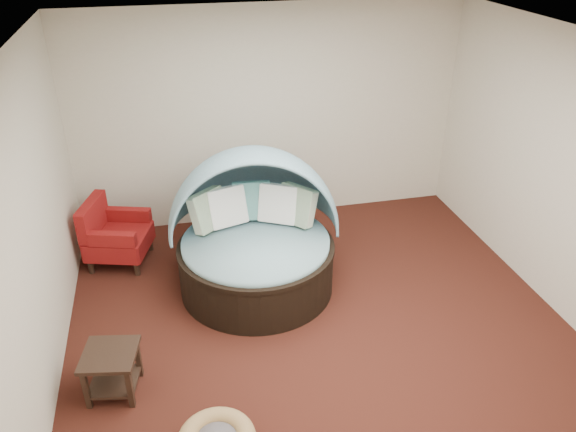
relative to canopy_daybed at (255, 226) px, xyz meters
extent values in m
plane|color=#421A13|center=(0.49, -0.95, -0.73)|extent=(5.00, 5.00, 0.00)
plane|color=beige|center=(0.49, 1.55, 0.67)|extent=(5.00, 0.00, 5.00)
plane|color=beige|center=(0.49, -3.45, 0.67)|extent=(5.00, 0.00, 5.00)
plane|color=beige|center=(-2.01, -0.95, 0.67)|extent=(0.00, 5.00, 5.00)
plane|color=beige|center=(2.99, -0.95, 0.67)|extent=(0.00, 5.00, 5.00)
plane|color=white|center=(0.49, -0.95, 2.07)|extent=(5.00, 5.00, 0.00)
cylinder|color=black|center=(-0.01, -0.10, -0.47)|extent=(1.85, 1.85, 0.52)
cylinder|color=black|center=(-0.01, -0.10, -0.19)|extent=(1.87, 1.87, 0.05)
cylinder|color=#90C2CA|center=(-0.01, -0.10, -0.15)|extent=(1.75, 1.75, 0.11)
cube|color=#3B7150|center=(-0.47, 0.24, 0.13)|extent=(0.49, 0.46, 0.45)
cube|color=white|center=(-0.26, 0.28, 0.13)|extent=(0.48, 0.36, 0.45)
cube|color=#5A9D9A|center=(0.04, 0.36, 0.13)|extent=(0.45, 0.29, 0.45)
cube|color=white|center=(0.31, 0.22, 0.13)|extent=(0.50, 0.42, 0.45)
cube|color=#3B7150|center=(0.51, 0.14, 0.13)|extent=(0.46, 0.49, 0.45)
cylinder|color=black|center=(-1.85, 0.61, -0.64)|extent=(0.08, 0.08, 0.16)
cylinder|color=black|center=(-1.69, 1.13, -0.64)|extent=(0.08, 0.08, 0.16)
cylinder|color=black|center=(-1.32, 0.45, -0.64)|extent=(0.08, 0.08, 0.16)
cylinder|color=black|center=(-1.16, 0.97, -0.64)|extent=(0.08, 0.08, 0.16)
cube|color=maroon|center=(-1.51, 0.79, -0.44)|extent=(0.85, 0.85, 0.24)
cube|color=maroon|center=(-1.77, 0.87, -0.13)|extent=(0.32, 0.69, 0.40)
cube|color=maroon|center=(-1.55, 0.50, -0.24)|extent=(0.55, 0.26, 0.16)
cube|color=maroon|center=(-1.38, 1.05, -0.24)|extent=(0.55, 0.26, 0.16)
cube|color=black|center=(-1.51, -1.35, -0.31)|extent=(0.53, 0.53, 0.04)
cube|color=black|center=(-1.51, -1.35, -0.62)|extent=(0.47, 0.47, 0.03)
cube|color=black|center=(-1.72, -1.49, -0.52)|extent=(0.05, 0.05, 0.40)
cube|color=black|center=(-1.65, -1.14, -0.52)|extent=(0.05, 0.05, 0.40)
cube|color=black|center=(-1.36, -1.56, -0.52)|extent=(0.05, 0.05, 0.40)
cube|color=black|center=(-1.29, -1.20, -0.52)|extent=(0.05, 0.05, 0.40)
camera|label=1|loc=(-0.84, -5.20, 3.03)|focal=35.00mm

